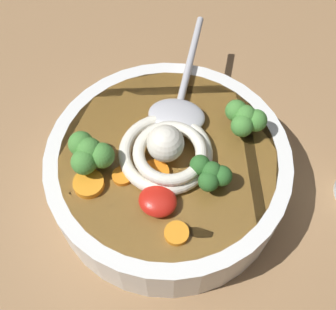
# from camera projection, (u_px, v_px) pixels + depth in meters

# --- Properties ---
(table_slab) EXTENTS (1.24, 1.24, 0.04)m
(table_slab) POSITION_uv_depth(u_px,v_px,m) (200.00, 194.00, 0.50)
(table_slab) COLOR #936D47
(table_slab) RESTS_ON ground
(soup_bowl) EXTENTS (0.25, 0.25, 0.07)m
(soup_bowl) POSITION_uv_depth(u_px,v_px,m) (168.00, 170.00, 0.46)
(soup_bowl) COLOR white
(soup_bowl) RESTS_ON table_slab
(noodle_pile) EXTENTS (0.10, 0.10, 0.04)m
(noodle_pile) POSITION_uv_depth(u_px,v_px,m) (167.00, 151.00, 0.42)
(noodle_pile) COLOR silver
(noodle_pile) RESTS_ON soup_bowl
(soup_spoon) EXTENTS (0.07, 0.18, 0.02)m
(soup_spoon) POSITION_uv_depth(u_px,v_px,m) (179.00, 106.00, 0.45)
(soup_spoon) COLOR #B7B7BC
(soup_spoon) RESTS_ON soup_bowl
(chili_sauce_dollop) EXTENTS (0.04, 0.03, 0.02)m
(chili_sauce_dollop) POSITION_uv_depth(u_px,v_px,m) (158.00, 201.00, 0.40)
(chili_sauce_dollop) COLOR red
(chili_sauce_dollop) RESTS_ON soup_bowl
(broccoli_floret_right) EXTENTS (0.04, 0.04, 0.04)m
(broccoli_floret_right) POSITION_uv_depth(u_px,v_px,m) (245.00, 118.00, 0.43)
(broccoli_floret_right) COLOR #7A9E60
(broccoli_floret_right) RESTS_ON soup_bowl
(broccoli_floret_center) EXTENTS (0.05, 0.04, 0.04)m
(broccoli_floret_center) POSITION_uv_depth(u_px,v_px,m) (89.00, 153.00, 0.41)
(broccoli_floret_center) COLOR #7A9E60
(broccoli_floret_center) RESTS_ON soup_bowl
(broccoli_floret_left) EXTENTS (0.04, 0.03, 0.03)m
(broccoli_floret_left) POSITION_uv_depth(u_px,v_px,m) (211.00, 174.00, 0.40)
(broccoli_floret_left) COLOR #7A9E60
(broccoli_floret_left) RESTS_ON soup_bowl
(carrot_slice_extra_b) EXTENTS (0.03, 0.03, 0.01)m
(carrot_slice_extra_b) POSITION_uv_depth(u_px,v_px,m) (89.00, 184.00, 0.41)
(carrot_slice_extra_b) COLOR orange
(carrot_slice_extra_b) RESTS_ON soup_bowl
(carrot_slice_front) EXTENTS (0.02, 0.02, 0.01)m
(carrot_slice_front) POSITION_uv_depth(u_px,v_px,m) (122.00, 176.00, 0.42)
(carrot_slice_front) COLOR orange
(carrot_slice_front) RESTS_ON soup_bowl
(carrot_slice_far) EXTENTS (0.02, 0.02, 0.01)m
(carrot_slice_far) POSITION_uv_depth(u_px,v_px,m) (174.00, 232.00, 0.39)
(carrot_slice_far) COLOR orange
(carrot_slice_far) RESTS_ON soup_bowl
(carrot_slice_rear) EXTENTS (0.03, 0.03, 0.01)m
(carrot_slice_rear) POSITION_uv_depth(u_px,v_px,m) (155.00, 173.00, 0.42)
(carrot_slice_rear) COLOR orange
(carrot_slice_rear) RESTS_ON soup_bowl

